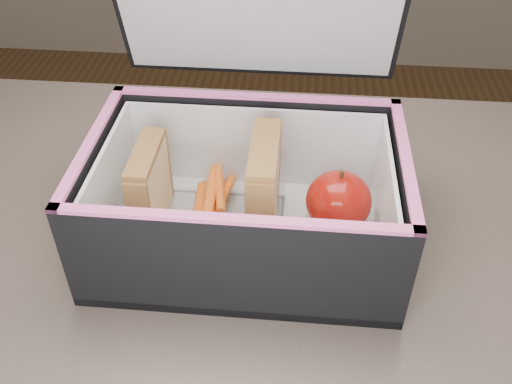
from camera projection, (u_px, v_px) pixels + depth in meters
kitchen_table at (309, 336)px, 0.66m from camera, size 1.20×0.80×0.75m
lunch_bag at (246, 189)px, 0.61m from camera, size 0.33×0.28×0.33m
plastic_tub at (207, 203)px, 0.63m from camera, size 0.17×0.12×0.07m
sandwich_left at (150, 187)px, 0.62m from camera, size 0.02×0.09×0.10m
sandwich_right at (264, 189)px, 0.61m from camera, size 0.03×0.10×0.11m
carrot_sticks at (210, 205)px, 0.65m from camera, size 0.05×0.14×0.03m
paper_napkin at (334, 227)px, 0.64m from camera, size 0.08×0.09×0.01m
red_apple at (338, 201)px, 0.62m from camera, size 0.08×0.08×0.08m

